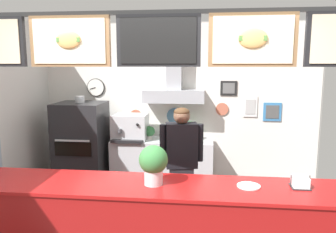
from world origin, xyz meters
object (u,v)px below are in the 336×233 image
potted_rosemary (169,133)px  basil_vase (153,164)px  napkin_holder (300,183)px  espresso_machine (130,127)px  condiment_plate (249,186)px  pizza_oven (82,151)px  potted_sage (190,129)px  potted_basil (149,132)px  shop_worker (181,165)px

potted_rosemary → basil_vase: bearing=-87.8°
basil_vase → napkin_holder: bearing=2.9°
espresso_machine → condiment_plate: espresso_machine is taller
pizza_oven → napkin_holder: (2.72, -1.89, 0.30)m
condiment_plate → basil_vase: bearing=-177.5°
potted_sage → potted_rosemary: bearing=-174.9°
pizza_oven → condiment_plate: (2.28, -1.92, 0.26)m
napkin_holder → condiment_plate: size_ratio=0.81×
potted_basil → potted_sage: 0.63m
potted_basil → potted_rosemary: bearing=-0.7°
espresso_machine → potted_basil: bearing=6.0°
shop_worker → napkin_holder: bearing=126.4°
potted_rosemary → napkin_holder: 2.50m
potted_rosemary → napkin_holder: bearing=-56.4°
espresso_machine → basil_vase: basil_vase is taller
potted_sage → napkin_holder: bearing=-63.1°
potted_rosemary → potted_sage: bearing=5.1°
espresso_machine → napkin_holder: 2.86m
pizza_oven → potted_sage: bearing=7.5°
potted_basil → napkin_holder: (1.70, -2.08, 0.01)m
espresso_machine → potted_rosemary: espresso_machine is taller
pizza_oven → potted_sage: (1.66, 0.22, 0.33)m
condiment_plate → napkin_holder: bearing=3.7°
basil_vase → napkin_holder: size_ratio=2.17×
espresso_machine → basil_vase: bearing=-71.8°
potted_sage → condiment_plate: bearing=-73.8°
potted_rosemary → basil_vase: size_ratio=0.56×
pizza_oven → espresso_machine: (0.73, 0.16, 0.36)m
condiment_plate → potted_basil: bearing=120.6°
potted_basil → potted_sage: size_ratio=0.71×
potted_rosemary → potted_basil: bearing=179.3°
espresso_machine → potted_rosemary: (0.61, 0.03, -0.08)m
pizza_oven → condiment_plate: bearing=-40.1°
espresso_machine → condiment_plate: (1.55, -2.08, -0.10)m
potted_rosemary → pizza_oven: bearing=-171.9°
espresso_machine → napkin_holder: bearing=-45.8°
espresso_machine → condiment_plate: size_ratio=2.57×
shop_worker → potted_basil: shop_worker is taller
espresso_machine → potted_basil: (0.29, 0.03, -0.08)m
potted_rosemary → napkin_holder: size_ratio=1.21×
espresso_machine → potted_sage: bearing=3.4°
shop_worker → potted_sage: 1.08m
potted_rosemary → condiment_plate: potted_rosemary is taller
potted_rosemary → napkin_holder: potted_rosemary is taller
shop_worker → potted_basil: 1.20m
pizza_oven → basil_vase: (1.43, -1.95, 0.45)m
potted_rosemary → espresso_machine: bearing=-177.5°
pizza_oven → potted_rosemary: 1.39m
pizza_oven → potted_rosemary: (1.34, 0.19, 0.28)m
napkin_holder → shop_worker: bearing=136.8°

